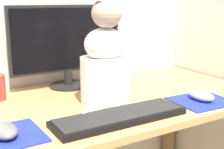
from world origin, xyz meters
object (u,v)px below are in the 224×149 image
Objects in this scene: keyboard at (120,117)px; computer_mouse_left at (5,131)px; computer_mouse_right at (201,96)px; cat at (105,62)px; monitor at (67,44)px.

computer_mouse_left reaches higher than keyboard.
computer_mouse_left is 0.72m from computer_mouse_right.
computer_mouse_left is at bearing -163.52° from cat.
cat is at bearing 17.66° from computer_mouse_left.
computer_mouse_right is 0.39m from cat.
computer_mouse_left is 0.96× the size of computer_mouse_right.
monitor is 1.13× the size of keyboard.
cat is (0.03, -0.28, -0.04)m from monitor.
computer_mouse_right is (0.72, -0.05, 0.00)m from computer_mouse_left.
monitor is at bearing 95.37° from cat.
keyboard is at bearing -105.92° from cat.
computer_mouse_right is (0.37, 0.01, 0.01)m from keyboard.
monitor reaches higher than computer_mouse_right.
computer_mouse_right is at bearing 1.16° from keyboard.
computer_mouse_left is at bearing 171.77° from keyboard.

